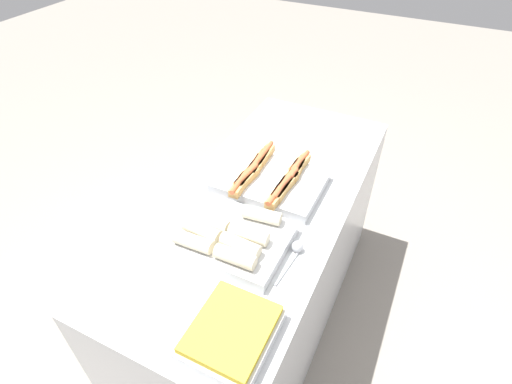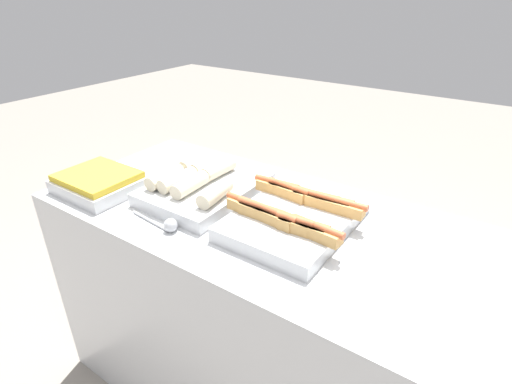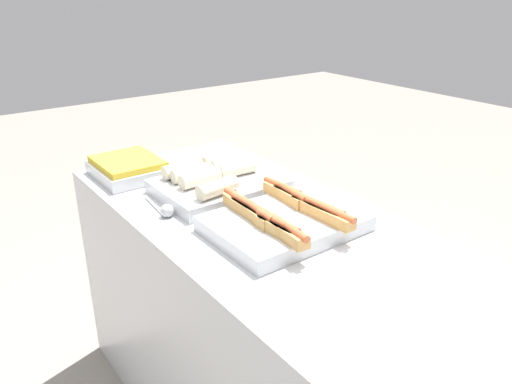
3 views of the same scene
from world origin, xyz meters
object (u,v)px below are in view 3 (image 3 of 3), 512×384
tray_hotdogs (285,219)px  tray_wraps (217,182)px  serving_spoon_near (165,210)px  tray_side_front (128,168)px

tray_hotdogs → tray_wraps: 0.39m
tray_hotdogs → serving_spoon_near: bearing=-142.3°
tray_hotdogs → serving_spoon_near: 0.41m
tray_wraps → serving_spoon_near: (0.07, -0.25, -0.02)m
tray_wraps → serving_spoon_near: bearing=-75.3°
tray_wraps → tray_hotdogs: bearing=0.4°
tray_wraps → tray_side_front: size_ratio=1.51×
tray_side_front → serving_spoon_near: 0.41m
serving_spoon_near → tray_wraps: bearing=104.7°
tray_hotdogs → tray_wraps: bearing=-179.6°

